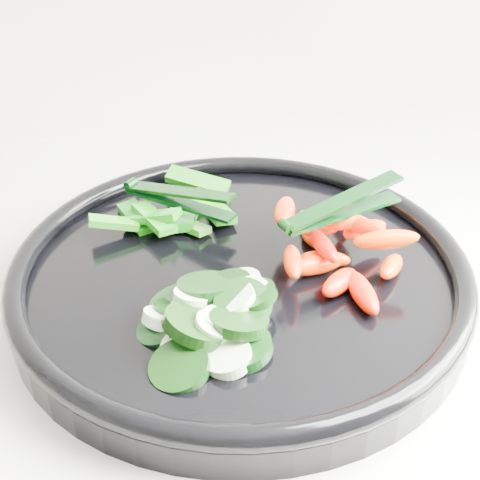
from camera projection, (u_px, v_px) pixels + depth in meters
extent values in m
cylinder|color=black|center=(240.00, 283.00, 0.55)|extent=(0.38, 0.38, 0.02)
torus|color=black|center=(240.00, 265.00, 0.54)|extent=(0.38, 0.38, 0.02)
cylinder|color=black|center=(180.00, 367.00, 0.45)|extent=(0.06, 0.06, 0.03)
cylinder|color=beige|center=(185.00, 348.00, 0.46)|extent=(0.05, 0.05, 0.02)
cylinder|color=black|center=(180.00, 310.00, 0.50)|extent=(0.05, 0.05, 0.03)
cylinder|color=#DAF7C5|center=(165.00, 319.00, 0.49)|extent=(0.05, 0.05, 0.02)
cylinder|color=black|center=(241.00, 348.00, 0.46)|extent=(0.06, 0.06, 0.02)
cylinder|color=beige|center=(228.00, 358.00, 0.45)|extent=(0.05, 0.05, 0.02)
cylinder|color=black|center=(180.00, 303.00, 0.50)|extent=(0.05, 0.05, 0.02)
cylinder|color=beige|center=(204.00, 299.00, 0.51)|extent=(0.03, 0.03, 0.02)
cylinder|color=black|center=(161.00, 327.00, 0.48)|extent=(0.04, 0.04, 0.02)
cylinder|color=#CEEBBC|center=(171.00, 316.00, 0.49)|extent=(0.04, 0.04, 0.02)
cylinder|color=black|center=(253.00, 297.00, 0.50)|extent=(0.05, 0.05, 0.02)
cylinder|color=beige|center=(234.00, 300.00, 0.49)|extent=(0.05, 0.05, 0.02)
cylinder|color=black|center=(206.00, 287.00, 0.51)|extent=(0.05, 0.05, 0.02)
cylinder|color=#D8F0C0|center=(193.00, 297.00, 0.49)|extent=(0.04, 0.04, 0.01)
cylinder|color=black|center=(195.00, 326.00, 0.47)|extent=(0.05, 0.05, 0.03)
cylinder|color=beige|center=(214.00, 326.00, 0.47)|extent=(0.04, 0.04, 0.02)
cylinder|color=black|center=(243.00, 305.00, 0.49)|extent=(0.06, 0.06, 0.03)
cylinder|color=beige|center=(252.00, 296.00, 0.50)|extent=(0.04, 0.04, 0.02)
cylinder|color=black|center=(228.00, 288.00, 0.50)|extent=(0.04, 0.04, 0.02)
cylinder|color=#E0F4C3|center=(242.00, 285.00, 0.51)|extent=(0.04, 0.04, 0.02)
cylinder|color=black|center=(239.00, 322.00, 0.47)|extent=(0.06, 0.06, 0.02)
cylinder|color=#D7F8C6|center=(221.00, 320.00, 0.47)|extent=(0.04, 0.04, 0.01)
ellipsoid|color=#DB5500|center=(318.00, 264.00, 0.54)|extent=(0.06, 0.04, 0.03)
ellipsoid|color=#FB2800|center=(362.00, 292.00, 0.51)|extent=(0.02, 0.05, 0.02)
ellipsoid|color=#F52000|center=(315.00, 239.00, 0.57)|extent=(0.02, 0.04, 0.02)
ellipsoid|color=#E64300|center=(391.00, 266.00, 0.54)|extent=(0.04, 0.05, 0.03)
ellipsoid|color=#FD1200|center=(340.00, 282.00, 0.52)|extent=(0.05, 0.04, 0.03)
ellipsoid|color=#F93900|center=(326.00, 259.00, 0.55)|extent=(0.05, 0.02, 0.02)
ellipsoid|color=#F66200|center=(338.00, 212.00, 0.61)|extent=(0.02, 0.05, 0.02)
ellipsoid|color=#E05C00|center=(310.00, 224.00, 0.59)|extent=(0.02, 0.04, 0.02)
ellipsoid|color=#E44700|center=(293.00, 261.00, 0.52)|extent=(0.03, 0.05, 0.02)
ellipsoid|color=#F75C00|center=(348.00, 218.00, 0.57)|extent=(0.02, 0.05, 0.02)
ellipsoid|color=#ED1400|center=(323.00, 245.00, 0.54)|extent=(0.02, 0.05, 0.02)
ellipsoid|color=#FC3400|center=(322.00, 229.00, 0.56)|extent=(0.04, 0.03, 0.02)
ellipsoid|color=#FF3200|center=(365.00, 230.00, 0.56)|extent=(0.05, 0.03, 0.02)
ellipsoid|color=#E73000|center=(363.00, 227.00, 0.54)|extent=(0.04, 0.04, 0.02)
ellipsoid|color=#F84300|center=(285.00, 211.00, 0.56)|extent=(0.03, 0.05, 0.02)
ellipsoid|color=#FF4C00|center=(344.00, 222.00, 0.54)|extent=(0.04, 0.02, 0.02)
ellipsoid|color=#ED2C00|center=(386.00, 239.00, 0.52)|extent=(0.06, 0.03, 0.02)
cube|color=#0A6A0A|center=(186.00, 216.00, 0.61)|extent=(0.03, 0.06, 0.02)
cube|color=#156809|center=(218.00, 212.00, 0.62)|extent=(0.03, 0.06, 0.02)
cube|color=#216C0A|center=(191.00, 226.00, 0.60)|extent=(0.04, 0.04, 0.01)
cube|color=#1C690A|center=(180.00, 213.00, 0.61)|extent=(0.06, 0.05, 0.02)
cube|color=#176B0A|center=(137.00, 217.00, 0.61)|extent=(0.04, 0.05, 0.01)
cube|color=#1D6009|center=(161.00, 220.00, 0.60)|extent=(0.02, 0.07, 0.03)
cube|color=#10750B|center=(151.00, 217.00, 0.59)|extent=(0.05, 0.04, 0.02)
cube|color=#09650B|center=(114.00, 223.00, 0.58)|extent=(0.04, 0.02, 0.02)
cube|color=#176609|center=(153.00, 218.00, 0.59)|extent=(0.04, 0.06, 0.01)
cube|color=#096510|center=(198.00, 181.00, 0.65)|extent=(0.06, 0.05, 0.02)
cylinder|color=black|center=(286.00, 226.00, 0.51)|extent=(0.01, 0.01, 0.01)
cube|color=black|center=(342.00, 213.00, 0.54)|extent=(0.11, 0.05, 0.00)
cube|color=black|center=(344.00, 200.00, 0.53)|extent=(0.11, 0.05, 0.02)
cylinder|color=black|center=(131.00, 184.00, 0.62)|extent=(0.01, 0.01, 0.01)
cube|color=black|center=(180.00, 203.00, 0.60)|extent=(0.09, 0.08, 0.00)
cube|color=black|center=(179.00, 192.00, 0.59)|extent=(0.09, 0.08, 0.02)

